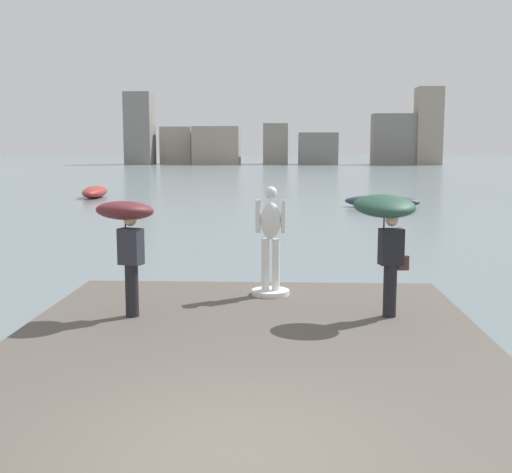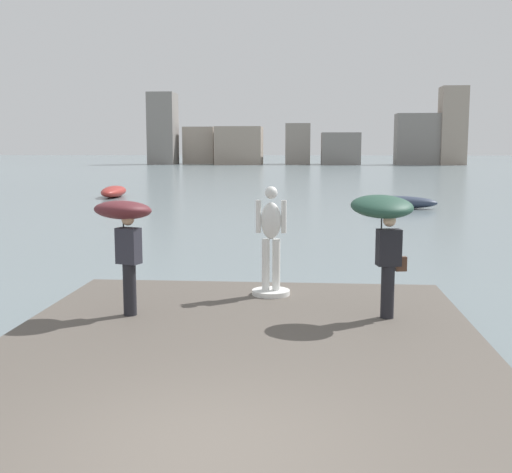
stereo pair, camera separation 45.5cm
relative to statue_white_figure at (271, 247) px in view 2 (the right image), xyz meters
The scene contains 8 objects.
ground_plane 33.54m from the statue_white_figure, 90.46° to the left, with size 400.00×400.00×0.00m, color slate.
pier 4.32m from the statue_white_figure, 93.71° to the right, with size 7.19×10.64×0.40m, color #564F47.
statue_white_figure is the anchor object (origin of this frame).
onlooker_left 2.93m from the statue_white_figure, 144.84° to the right, with size 1.22×1.23×1.96m.
onlooker_right 2.55m from the statue_white_figure, 38.47° to the right, with size 1.19×1.22×2.08m.
boat_mid 31.06m from the statue_white_figure, 112.30° to the left, with size 1.71×4.46×0.70m.
boat_leftward 23.07m from the statue_white_figure, 76.37° to the left, with size 4.15×2.30×0.64m.
distant_skyline 106.88m from the statue_white_figure, 90.19° to the left, with size 56.23×9.61×13.60m.
Camera 2 is at (0.97, -5.69, 3.21)m, focal length 45.70 mm.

